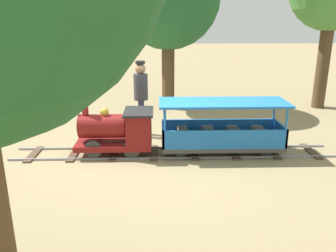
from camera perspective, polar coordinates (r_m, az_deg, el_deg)
name	(u,v)px	position (r m, az deg, el deg)	size (l,w,h in m)	color
ground_plane	(164,154)	(6.57, -0.62, -4.59)	(60.00, 60.00, 0.00)	#8C7A56
track	(174,153)	(6.57, 0.98, -4.44)	(0.78, 6.05, 0.04)	gray
locomotive	(119,130)	(6.44, -8.15, -0.64)	(0.74, 1.45, 1.06)	maroon
passenger_car	(222,132)	(6.53, 8.92, -1.00)	(0.84, 2.35, 0.97)	#3F3F3F
conductor_person	(141,92)	(7.36, -4.52, 5.57)	(0.30, 0.30, 1.62)	#282D47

